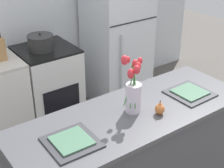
{
  "coord_description": "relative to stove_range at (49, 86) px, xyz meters",
  "views": [
    {
      "loc": [
        -1.32,
        -1.57,
        2.25
      ],
      "look_at": [
        0.0,
        0.25,
        1.07
      ],
      "focal_mm": 55.0,
      "sensor_mm": 36.0,
      "label": 1
    }
  ],
  "objects": [
    {
      "name": "plate_setting_right",
      "position": [
        0.42,
        -1.65,
        0.51
      ],
      "size": [
        0.31,
        0.31,
        0.02
      ],
      "color": "#333338",
      "rests_on": "kitchen_island"
    },
    {
      "name": "flower_vase",
      "position": [
        -0.09,
        -1.59,
        0.67
      ],
      "size": [
        0.17,
        0.16,
        0.44
      ],
      "color": "silver",
      "rests_on": "kitchen_island"
    },
    {
      "name": "cooking_pot",
      "position": [
        -0.05,
        -0.01,
        0.53
      ],
      "size": [
        0.27,
        0.27,
        0.18
      ],
      "color": "#2D2D2D",
      "rests_on": "stove_range"
    },
    {
      "name": "back_wall",
      "position": [
        -0.1,
        0.4,
        0.9
      ],
      "size": [
        5.2,
        0.08,
        2.7
      ],
      "color": "silver",
      "rests_on": "ground_plane"
    },
    {
      "name": "stove_range",
      "position": [
        0.0,
        0.0,
        0.0
      ],
      "size": [
        0.6,
        0.61,
        0.9
      ],
      "color": "silver",
      "rests_on": "ground_plane"
    },
    {
      "name": "kitchen_island",
      "position": [
        -0.1,
        -1.6,
        0.03
      ],
      "size": [
        1.8,
        0.66,
        0.95
      ],
      "color": "#4C4C51",
      "rests_on": "ground_plane"
    },
    {
      "name": "pear_figurine",
      "position": [
        0.04,
        -1.72,
        0.55
      ],
      "size": [
        0.07,
        0.07,
        0.11
      ],
      "color": "#C66B33",
      "rests_on": "kitchen_island"
    },
    {
      "name": "refrigerator",
      "position": [
        0.95,
        0.0,
        0.43
      ],
      "size": [
        0.68,
        0.67,
        1.77
      ],
      "color": "silver",
      "rests_on": "ground_plane"
    },
    {
      "name": "plate_setting_left",
      "position": [
        -0.62,
        -1.65,
        0.51
      ],
      "size": [
        0.31,
        0.31,
        0.02
      ],
      "color": "#333338",
      "rests_on": "kitchen_island"
    }
  ]
}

